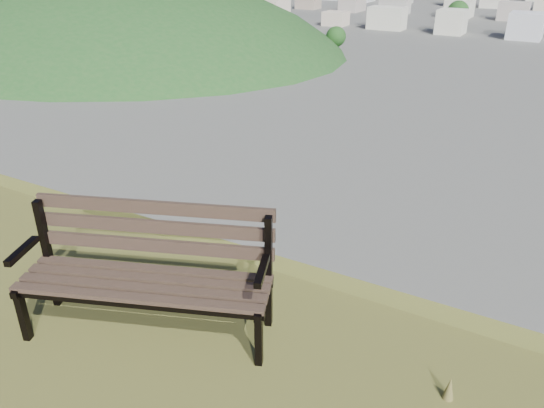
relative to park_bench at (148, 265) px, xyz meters
The scene contains 2 objects.
park_bench is the anchor object (origin of this frame).
green_wooded_hill 173.10m from the park_bench, 136.45° to the left, with size 174.30×139.44×87.15m.
Camera 1 is at (2.66, 0.26, 27.80)m, focal length 35.00 mm.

